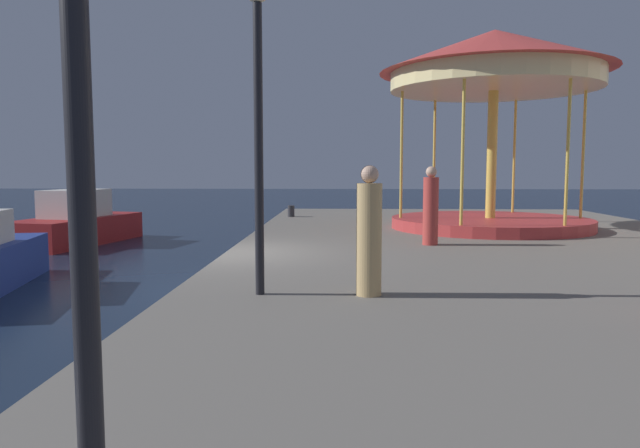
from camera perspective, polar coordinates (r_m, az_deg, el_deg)
ground_plane at (r=12.06m, az=-9.27°, el=-6.55°), size 120.00×120.00×0.00m
quay_dock at (r=12.32m, az=19.77°, el=-4.65°), size 12.17×25.83×0.80m
motorboat_red at (r=20.86m, az=-22.81°, el=0.02°), size 2.84×5.16×1.81m
carousel at (r=17.28m, az=16.75°, el=13.36°), size 6.37×6.37×5.53m
lamp_post_mid_promenade at (r=7.85m, az=-6.13°, el=14.10°), size 0.36×0.36×4.19m
bollard_north at (r=20.48m, az=-2.87°, el=1.28°), size 0.24×0.24×0.40m
person_mid_promenade at (r=13.09m, az=10.85°, el=1.53°), size 0.34×0.34×1.75m
person_near_carousel at (r=7.74m, az=4.86°, el=-1.08°), size 0.34×0.34×1.74m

